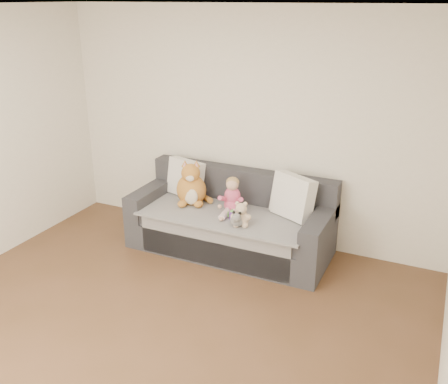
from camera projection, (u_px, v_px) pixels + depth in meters
name	position (u px, v px, depth m)	size (l,w,h in m)	color
room_shell	(144.00, 188.00, 3.79)	(5.00, 5.00, 5.00)	brown
sofa	(231.00, 223.00, 5.54)	(2.20, 0.94, 0.85)	#2C2C32
cushion_left	(186.00, 178.00, 5.82)	(0.51, 0.33, 0.44)	silver
cushion_right_back	(290.00, 200.00, 5.25)	(0.44, 0.33, 0.38)	silver
cushion_right_front	(293.00, 196.00, 5.24)	(0.54, 0.42, 0.47)	silver
toddler	(232.00, 198.00, 5.36)	(0.27, 0.41, 0.40)	#E14F7D
plush_cat	(191.00, 187.00, 5.58)	(0.42, 0.42, 0.53)	#B37427
teddy_bear	(241.00, 216.00, 5.06)	(0.21, 0.17, 0.27)	#D2B091
plush_cow	(238.00, 219.00, 5.06)	(0.15, 0.24, 0.19)	white
sippy_cup	(232.00, 214.00, 5.23)	(0.11, 0.07, 0.12)	purple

